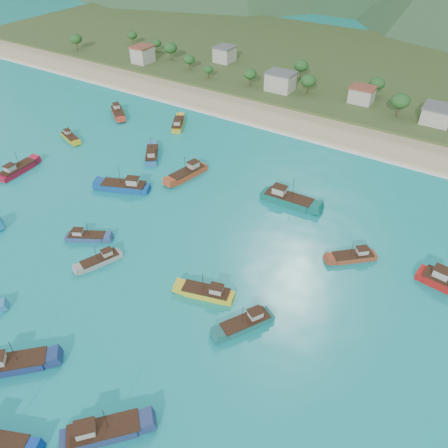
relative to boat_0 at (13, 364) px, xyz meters
The scene contains 21 objects.
ground 32.72m from the boat_0, 58.28° to the left, with size 600.00×600.00×0.00m, color #0D8F83.
beach 108.20m from the boat_0, 80.85° to the left, with size 400.00×18.00×1.20m, color beige.
land 168.70m from the boat_0, 84.15° to the left, with size 400.00×110.00×2.40m, color #385123.
surf_line 98.84m from the boat_0, 79.98° to the left, with size 400.00×2.50×0.08m, color white.
village 136.33m from the boat_0, 73.06° to the left, with size 215.75×28.13×6.65m.
vegetation 132.88m from the boat_0, 82.28° to the left, with size 277.10×25.34×8.36m.
boat_0 is the anchor object (origin of this frame).
boat_2 66.30m from the boat_0, 75.35° to the left, with size 12.97×4.28×7.59m.
boat_3 68.58m from the boat_0, 111.34° to the left, with size 8.67×10.14×6.13m.
boat_4 38.00m from the boat_0, 44.94° to the left, with size 7.37×9.89×5.76m.
boat_5 62.24m from the boat_0, 99.90° to the left, with size 5.42×11.71×6.67m.
boat_6 64.77m from the boat_0, 55.42° to the left, with size 8.59×8.09×5.39m.
boat_7 33.80m from the boat_0, 59.32° to the left, with size 10.26×5.48×5.81m.
boat_10 31.94m from the boat_0, 115.95° to the left, with size 8.74×6.46×5.09m.
boat_11 79.59m from the boat_0, 131.72° to the left, with size 8.76×5.14×4.97m.
boat_13 89.22m from the boat_0, 110.22° to the left, with size 7.62×10.27×5.98m.
boat_16 51.66m from the boat_0, 112.89° to the left, with size 12.51×8.00×7.14m.
boat_17 25.76m from the boat_0, 103.47° to the left, with size 5.45×8.73×4.97m.
boat_18 95.98m from the boat_0, 123.50° to the left, with size 10.24×8.78×6.20m.
boat_20 63.10m from the boat_0, 142.26° to the left, with size 3.98×10.88×6.30m.
boat_25 19.67m from the boat_0, ahead, with size 9.89×10.31×6.52m.
Camera 1 is at (32.61, -44.25, 60.51)m, focal length 35.00 mm.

